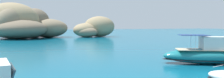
{
  "coord_description": "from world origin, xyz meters",
  "views": [
    {
      "loc": [
        -8.06,
        -6.3,
        4.01
      ],
      "look_at": [
        2.59,
        17.8,
        2.41
      ],
      "focal_mm": 36.93,
      "sensor_mm": 36.0,
      "label": 1
    }
  ],
  "objects": [
    {
      "name": "islet_small",
      "position": [
        17.7,
        67.68,
        2.89
      ],
      "size": [
        16.95,
        12.75,
        7.03
      ],
      "color": "#9E8966",
      "rests_on": "ground"
    },
    {
      "name": "islet_large",
      "position": [
        -4.2,
        69.52,
        4.26
      ],
      "size": [
        30.5,
        23.08,
        10.83
      ],
      "color": "#756651",
      "rests_on": "ground"
    },
    {
      "name": "motorboat_teal",
      "position": [
        10.74,
        11.25,
        0.95
      ],
      "size": [
        9.73,
        7.22,
        2.99
      ],
      "color": "#19727A",
      "rests_on": "ground"
    }
  ]
}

